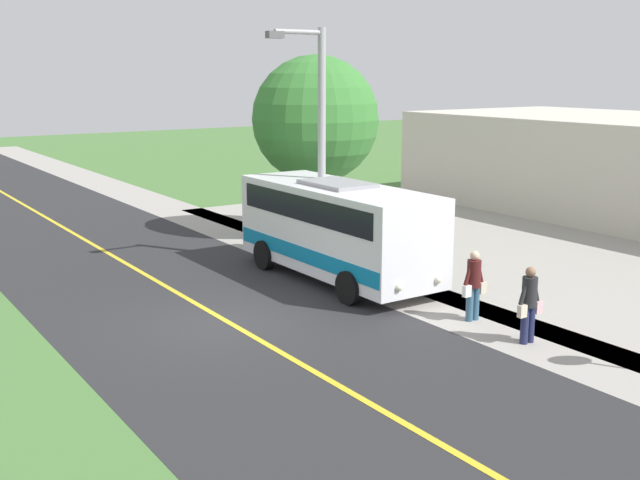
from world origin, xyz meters
TOP-DOWN VIEW (x-y plane):
  - ground_plane at (0.00, 0.00)m, footprint 120.00×120.00m
  - road_surface at (0.00, 0.00)m, footprint 8.00×100.00m
  - sidewalk at (-5.20, 0.00)m, footprint 2.40×100.00m
  - road_centre_line at (0.00, 0.00)m, footprint 0.16×100.00m
  - shuttle_bus_front at (-4.48, -1.76)m, footprint 2.62×7.27m
  - pedestrian_with_bags at (-4.90, 5.05)m, footprint 0.72×0.34m
  - pedestrian_waiting at (-5.03, 3.20)m, footprint 0.72×0.34m
  - street_light_pole at (-4.87, -3.33)m, footprint 1.97×0.24m
  - tree_curbside at (-7.40, -7.30)m, footprint 4.59×4.59m

SIDE VIEW (x-z plane):
  - ground_plane at x=0.00m, z-range 0.00..0.00m
  - sidewalk at x=-5.20m, z-range 0.00..0.01m
  - road_surface at x=0.00m, z-range 0.00..0.01m
  - road_centre_line at x=0.00m, z-range 0.01..0.01m
  - pedestrian_waiting at x=-5.03m, z-range 0.07..1.81m
  - pedestrian_with_bags at x=-4.90m, z-range 0.07..1.83m
  - shuttle_bus_front at x=-4.48m, z-range 0.14..3.03m
  - street_light_pole at x=-4.87m, z-range 0.40..7.62m
  - tree_curbside at x=-7.40m, z-range 0.98..7.54m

